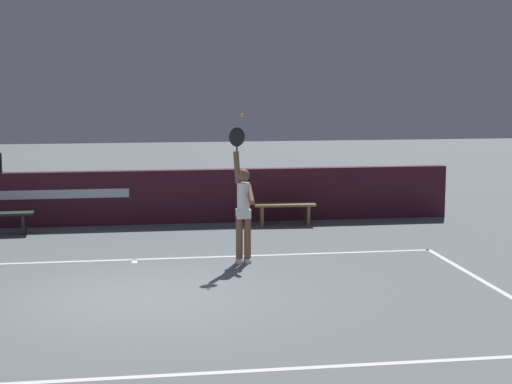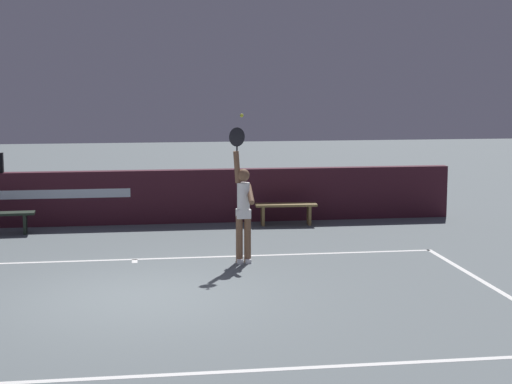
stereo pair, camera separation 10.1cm
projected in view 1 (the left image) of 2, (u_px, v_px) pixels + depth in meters
ground_plane at (135, 297)px, 12.40m from camera, size 60.00×60.00×0.00m
court_lines at (135, 303)px, 12.05m from camera, size 11.34×6.10×0.00m
back_wall at (133, 197)px, 18.52m from camera, size 14.71×0.28×1.22m
tennis_player at (243, 207)px, 14.61m from camera, size 0.43×0.49×2.44m
tennis_ball at (242, 115)px, 14.47m from camera, size 0.06×0.06×0.06m
courtside_bench_far at (285, 209)px, 18.45m from camera, size 1.40×0.43×0.48m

